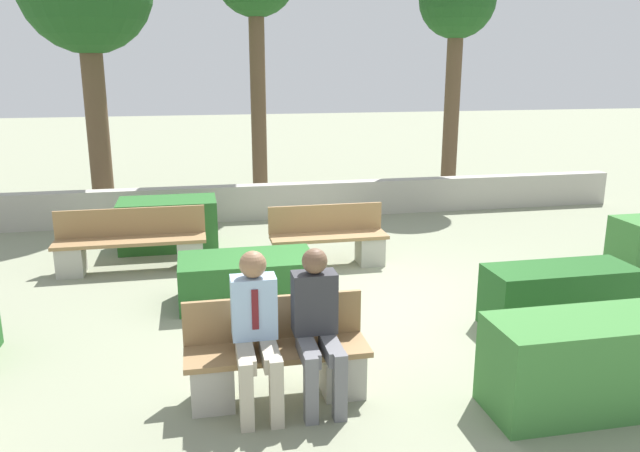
% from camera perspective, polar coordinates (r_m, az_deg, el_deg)
% --- Properties ---
extents(ground_plane, '(60.00, 60.00, 0.00)m').
position_cam_1_polar(ground_plane, '(7.66, 3.52, -7.32)').
color(ground_plane, gray).
extents(perimeter_wall, '(13.11, 0.30, 0.66)m').
position_cam_1_polar(perimeter_wall, '(11.94, -2.25, 2.37)').
color(perimeter_wall, '#ADA89E').
rests_on(perimeter_wall, ground_plane).
extents(bench_front, '(1.60, 0.48, 0.86)m').
position_cam_1_polar(bench_front, '(5.60, -3.92, -12.33)').
color(bench_front, '#937047').
rests_on(bench_front, ground_plane).
extents(bench_left_side, '(2.09, 0.49, 0.86)m').
position_cam_1_polar(bench_left_side, '(9.23, -16.87, -1.84)').
color(bench_left_side, '#937047').
rests_on(bench_left_side, ground_plane).
extents(bench_right_side, '(1.69, 0.48, 0.86)m').
position_cam_1_polar(bench_right_side, '(9.05, 0.77, -1.61)').
color(bench_right_side, '#937047').
rests_on(bench_right_side, ground_plane).
extents(person_seated_man, '(0.38, 0.64, 1.36)m').
position_cam_1_polar(person_seated_man, '(5.28, -5.91, -8.90)').
color(person_seated_man, '#B2A893').
rests_on(person_seated_man, ground_plane).
extents(person_seated_woman, '(0.38, 0.64, 1.35)m').
position_cam_1_polar(person_seated_woman, '(5.35, -0.26, -8.59)').
color(person_seated_woman, slate).
rests_on(person_seated_woman, ground_plane).
extents(hedge_block_near_left, '(1.65, 0.87, 0.57)m').
position_cam_1_polar(hedge_block_near_left, '(7.77, -6.68, -4.83)').
color(hedge_block_near_left, '#286028').
rests_on(hedge_block_near_left, ground_plane).
extents(hedge_block_mid_left, '(1.52, 0.84, 0.78)m').
position_cam_1_polar(hedge_block_mid_left, '(10.20, -13.69, 0.21)').
color(hedge_block_mid_left, '#286028').
rests_on(hedge_block_mid_left, ground_plane).
extents(hedge_block_mid_right, '(1.83, 0.69, 0.81)m').
position_cam_1_polar(hedge_block_mid_right, '(5.87, 23.74, -11.40)').
color(hedge_block_mid_right, '#3D7A38').
rests_on(hedge_block_mid_right, ground_plane).
extents(hedge_block_far_right, '(1.64, 0.63, 0.69)m').
position_cam_1_polar(hedge_block_far_right, '(7.47, 20.95, -6.05)').
color(hedge_block_far_right, '#235623').
rests_on(hedge_block_far_right, ground_plane).
extents(tree_center_right, '(1.59, 1.59, 4.94)m').
position_cam_1_polar(tree_center_right, '(13.91, 12.41, 18.75)').
color(tree_center_right, brown).
rests_on(tree_center_right, ground_plane).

